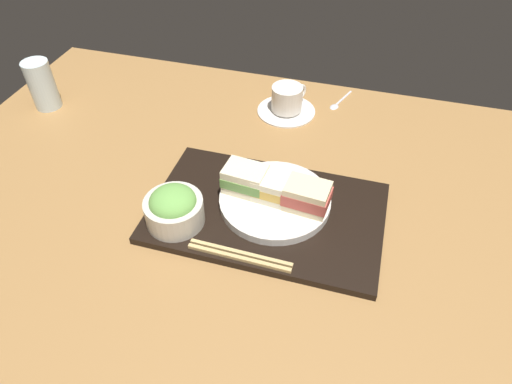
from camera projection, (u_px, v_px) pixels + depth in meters
ground_plane at (244, 210)px, 90.61cm from camera, size 140.00×100.00×3.00cm
serving_tray at (267, 213)px, 87.10cm from camera, size 43.91×27.48×1.51cm
sandwich_plate at (275, 200)px, 87.25cm from camera, size 21.37×21.37×1.67cm
sandwich_near at (245, 179)px, 86.50cm from camera, size 8.58×6.69×5.27cm
sandwich_middle at (275, 188)px, 85.02cm from camera, size 8.42×6.48×4.77cm
sandwich_far at (307, 196)px, 83.20cm from camera, size 8.85×6.60×5.24cm
salad_bowl at (174, 208)px, 82.19cm from camera, size 10.81×10.81×7.37cm
chopsticks_pair at (240, 256)px, 78.21cm from camera, size 18.60×2.19×0.70cm
coffee_cup at (287, 102)px, 111.19cm from camera, size 14.35×14.35×6.88cm
drinking_glass at (42, 85)px, 110.80cm from camera, size 6.33×6.33×12.10cm
teaspoon at (337, 103)px, 115.22cm from camera, size 4.83×10.22×0.80cm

